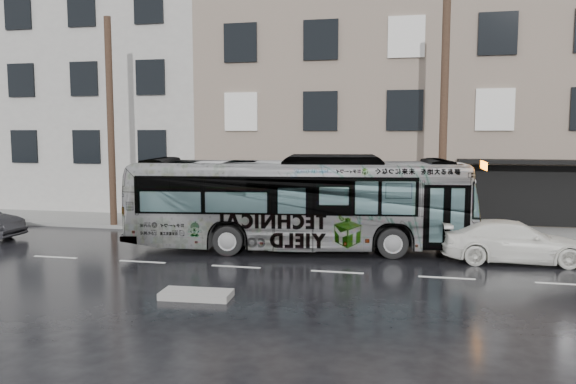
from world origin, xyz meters
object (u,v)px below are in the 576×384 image
utility_pole_front (444,121)px  utility_pole_rear (111,123)px  white_sedan (514,241)px  sign_post (471,207)px  bus (299,203)px

utility_pole_front → utility_pole_rear: same height
utility_pole_front → white_sedan: (2.14, -3.19, -3.98)m
utility_pole_front → white_sedan: size_ratio=1.94×
sign_post → white_sedan: 3.42m
sign_post → white_sedan: sign_post is taller
sign_post → white_sedan: (1.04, -3.19, -0.68)m
sign_post → bus: size_ratio=0.20×
utility_pole_rear → bus: (8.91, -2.77, -2.95)m
white_sedan → sign_post: bearing=15.5°
utility_pole_rear → sign_post: utility_pole_rear is taller
utility_pole_front → utility_pole_rear: 14.00m
utility_pole_front → sign_post: 3.48m
utility_pole_rear → sign_post: (15.10, 0.00, -3.30)m
sign_post → bus: bearing=-155.9°
bus → utility_pole_front: bearing=-69.3°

